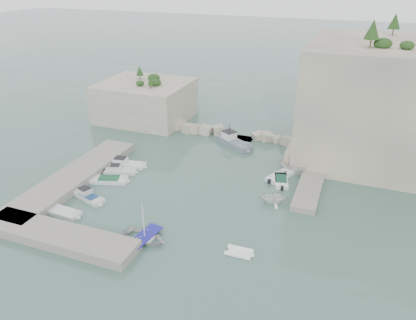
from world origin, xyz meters
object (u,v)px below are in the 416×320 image
(rowboat, at_px, (145,240))
(motorboat_c, at_px, (109,182))
(motorboat_a, at_px, (126,166))
(tender_east_d, at_px, (292,171))
(work_boat, at_px, (234,145))
(inflatable_dinghy, at_px, (239,254))
(tender_east_a, at_px, (273,202))
(motorboat_e, at_px, (65,215))
(motorboat_b, at_px, (120,173))
(motorboat_d, at_px, (89,199))
(tender_east_b, at_px, (281,182))
(tender_east_c, at_px, (281,177))

(rowboat, bearing_deg, motorboat_c, 56.46)
(motorboat_a, relative_size, tender_east_d, 1.43)
(motorboat_a, height_order, work_boat, work_boat)
(inflatable_dinghy, distance_m, tender_east_a, 11.10)
(motorboat_e, relative_size, tender_east_d, 0.98)
(motorboat_a, bearing_deg, motorboat_e, -99.01)
(rowboat, distance_m, work_boat, 27.66)
(motorboat_b, xyz_separation_m, tender_east_d, (22.76, 9.26, 0.00))
(motorboat_d, distance_m, rowboat, 11.86)
(motorboat_d, bearing_deg, rowboat, -5.58)
(motorboat_a, distance_m, tender_east_b, 22.53)
(rowboat, height_order, tender_east_c, rowboat)
(tender_east_b, height_order, work_boat, work_boat)
(motorboat_b, relative_size, rowboat, 0.96)
(motorboat_c, xyz_separation_m, tender_east_a, (22.12, 2.71, 0.00))
(tender_east_b, bearing_deg, inflatable_dinghy, 162.22)
(motorboat_d, bearing_deg, tender_east_d, 55.59)
(work_boat, bearing_deg, rowboat, -59.52)
(tender_east_a, height_order, tender_east_d, tender_east_a)
(work_boat, bearing_deg, motorboat_a, -100.94)
(motorboat_d, relative_size, inflatable_dinghy, 1.79)
(motorboat_d, relative_size, tender_east_d, 1.23)
(motorboat_a, relative_size, motorboat_d, 1.17)
(tender_east_a, distance_m, tender_east_c, 6.95)
(motorboat_a, height_order, tender_east_c, motorboat_a)
(tender_east_d, bearing_deg, tender_east_c, 171.05)
(motorboat_b, distance_m, motorboat_d, 7.52)
(motorboat_c, height_order, tender_east_d, tender_east_d)
(motorboat_c, relative_size, motorboat_e, 1.29)
(rowboat, bearing_deg, tender_east_a, -33.64)
(motorboat_a, xyz_separation_m, rowboat, (11.25, -14.69, 0.00))
(tender_east_b, bearing_deg, motorboat_a, 83.87)
(rowboat, xyz_separation_m, tender_east_a, (11.20, 12.47, 0.00))
(tender_east_b, bearing_deg, tender_east_c, -1.75)
(motorboat_c, bearing_deg, inflatable_dinghy, -39.73)
(motorboat_c, distance_m, motorboat_e, 8.86)
(motorboat_c, distance_m, tender_east_c, 23.69)
(motorboat_b, height_order, tender_east_a, tender_east_a)
(motorboat_e, height_order, tender_east_c, same)
(tender_east_d, bearing_deg, work_boat, 79.05)
(motorboat_d, distance_m, motorboat_e, 4.07)
(motorboat_a, height_order, tender_east_d, tender_east_d)
(tender_east_b, height_order, tender_east_d, tender_east_d)
(motorboat_d, relative_size, work_boat, 0.70)
(motorboat_b, relative_size, work_boat, 0.63)
(motorboat_a, relative_size, motorboat_b, 1.30)
(inflatable_dinghy, height_order, tender_east_d, tender_east_d)
(motorboat_a, xyz_separation_m, motorboat_e, (0.05, -13.78, 0.00))
(work_boat, bearing_deg, tender_east_c, -7.92)
(motorboat_c, xyz_separation_m, motorboat_e, (-0.29, -8.86, 0.00))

